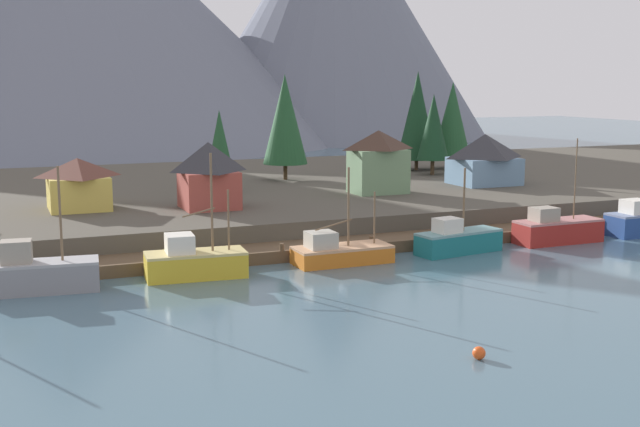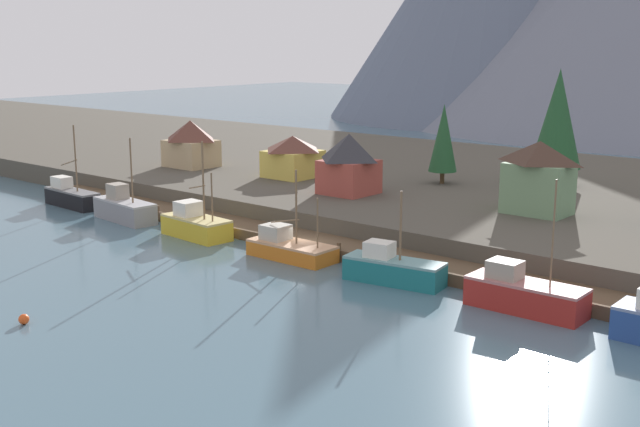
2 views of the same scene
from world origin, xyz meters
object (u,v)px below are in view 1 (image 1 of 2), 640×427
Objects in this scene: house_yellow at (78,183)px; conifer_mid_left at (452,120)px; house_green at (378,161)px; conifer_near_left at (285,119)px; conifer_mid_right at (220,144)px; fishing_boat_yellow at (194,262)px; house_blue at (485,159)px; fishing_boat_red at (557,229)px; fishing_boat_orange at (339,252)px; channel_buoy at (479,353)px; conifer_back_left at (417,115)px; fishing_boat_grey at (36,274)px; conifer_near_right at (433,127)px; fishing_boat_teal at (458,240)px; house_red at (209,174)px.

conifer_mid_left reaches higher than house_yellow.
conifer_near_left reaches higher than house_green.
conifer_mid_left is 37.34m from conifer_mid_right.
fishing_boat_yellow is at bearing -119.66° from conifer_near_left.
conifer_near_left is 1.08× the size of conifer_mid_left.
house_blue is at bearing 33.35° from fishing_boat_yellow.
conifer_mid_right is at bearing 151.80° from house_green.
conifer_near_left is (-13.53, 34.59, 8.67)m from fishing_boat_red.
fishing_boat_orange reaches higher than channel_buoy.
conifer_back_left is (-5.40, 0.16, 0.64)m from conifer_mid_left.
house_green is (36.16, 19.78, 4.69)m from fishing_boat_grey.
fishing_boat_grey is 21.39m from house_yellow.
fishing_boat_grey reaches higher than house_blue.
channel_buoy is at bearing -90.23° from conifer_mid_right.
fishing_boat_yellow is 41.18m from conifer_near_left.
fishing_boat_orange is 1.17× the size of house_green.
conifer_near_right is 6.03m from conifer_back_left.
fishing_boat_orange is at bearing -103.00° from conifer_near_left.
fishing_boat_grey is 1.17× the size of house_blue.
fishing_boat_teal is 0.86× the size of fishing_boat_red.
conifer_near_right reaches higher than house_green.
fishing_boat_red is 1.05× the size of conifer_mid_right.
house_yellow is 46.67m from channel_buoy.
conifer_mid_left reaches higher than fishing_boat_yellow.
house_yellow is 54.82m from conifer_mid_left.
house_red is 45.84m from conifer_mid_left.
fishing_boat_red reaches higher than fishing_boat_grey.
house_blue is at bearing -11.64° from conifer_mid_right.
house_blue is 30.84m from conifer_mid_right.
fishing_boat_red is at bearing 5.37° from fishing_boat_yellow.
fishing_boat_yellow is at bearing 112.38° from channel_buoy.
fishing_boat_grey is 68.92m from conifer_mid_left.
fishing_boat_yellow is 0.78× the size of conifer_mid_left.
fishing_boat_orange is (22.98, 0.14, -0.34)m from fishing_boat_grey.
conifer_near_right reaches higher than channel_buoy.
conifer_near_right is 0.78× the size of conifer_back_left.
fishing_boat_orange is 23.54m from channel_buoy.
fishing_boat_red is (10.70, 0.42, 0.09)m from fishing_boat_teal.
fishing_boat_red is at bearing -49.41° from conifer_mid_right.
house_yellow is 30.13m from conifer_near_left.
fishing_boat_teal is 45.42m from conifer_mid_left.
house_green reaches higher than fishing_boat_teal.
fishing_boat_orange is 1.06× the size of house_blue.
fishing_boat_grey is 0.98× the size of conifer_mid_right.
fishing_boat_grey is at bearing -156.89° from house_blue.
conifer_back_left reaches higher than fishing_boat_teal.
house_red reaches higher than fishing_boat_teal.
house_green is 31.12m from house_yellow.
house_red is at bearing 127.24° from fishing_boat_teal.
conifer_mid_left is 0.89× the size of conifer_back_left.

